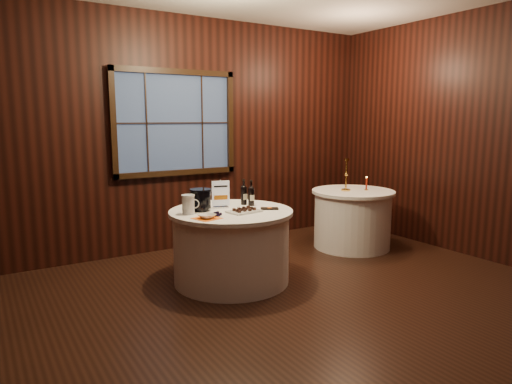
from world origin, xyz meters
TOP-DOWN VIEW (x-y plane):
  - ground at (0.00, 0.00)m, footprint 6.00×6.00m
  - back_wall at (0.00, 2.48)m, footprint 6.00×0.10m
  - main_table at (0.00, 1.00)m, footprint 1.28×1.28m
  - side_table at (2.00, 1.30)m, footprint 1.08×1.08m
  - sign_stand at (-0.04, 1.16)m, footprint 0.18×0.13m
  - port_bottle_left at (0.27, 1.19)m, footprint 0.07×0.07m
  - port_bottle_right at (0.31, 1.10)m, footprint 0.07×0.07m
  - ice_bucket at (-0.28, 1.13)m, footprint 0.22×0.22m
  - chocolate_plate at (0.06, 0.83)m, footprint 0.35×0.26m
  - chocolate_box at (0.36, 0.83)m, footprint 0.21×0.17m
  - grape_bunch at (-0.26, 0.81)m, footprint 0.18×0.09m
  - glass_pitcher at (-0.45, 1.05)m, footprint 0.18×0.13m
  - orange_napkin at (-0.39, 0.76)m, footprint 0.27×0.27m
  - cracker_bowl at (-0.39, 0.76)m, footprint 0.20×0.20m
  - brass_candlestick at (1.89, 1.32)m, footprint 0.12×0.12m
  - red_candle at (2.15, 1.22)m, footprint 0.05×0.05m

SIDE VIEW (x-z plane):
  - ground at x=0.00m, z-range 0.00..0.00m
  - main_table at x=0.00m, z-range 0.00..0.77m
  - side_table at x=2.00m, z-range 0.00..0.77m
  - orange_napkin at x=-0.39m, z-range 0.77..0.77m
  - chocolate_box at x=0.36m, z-range 0.77..0.79m
  - chocolate_plate at x=0.06m, z-range 0.77..0.81m
  - grape_bunch at x=-0.26m, z-range 0.77..0.81m
  - cracker_bowl at x=-0.39m, z-range 0.77..0.81m
  - red_candle at x=2.15m, z-range 0.75..0.94m
  - glass_pitcher at x=-0.45m, z-range 0.77..0.96m
  - sign_stand at x=-0.04m, z-range 0.72..1.02m
  - ice_bucket at x=-0.28m, z-range 0.78..1.00m
  - port_bottle_right at x=0.31m, z-range 0.75..1.03m
  - port_bottle_left at x=0.27m, z-range 0.75..1.03m
  - brass_candlestick at x=1.89m, z-range 0.71..1.14m
  - back_wall at x=0.00m, z-range 0.04..3.04m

